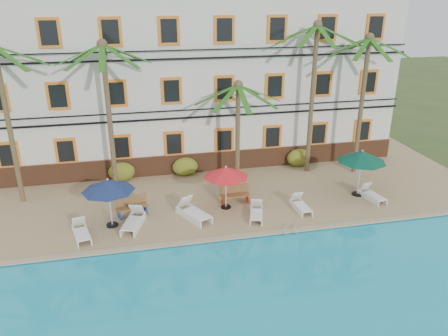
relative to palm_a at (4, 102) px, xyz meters
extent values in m
plane|color=#384C23|center=(9.66, -5.01, -5.47)|extent=(100.00, 100.00, 0.00)
cube|color=tan|center=(9.66, -0.01, -5.35)|extent=(30.00, 12.00, 0.25)
cube|color=tan|center=(9.66, -5.91, -5.19)|extent=(30.00, 0.35, 0.06)
cube|color=silver|center=(9.66, 4.99, -0.22)|extent=(25.00, 6.00, 10.00)
cube|color=brown|center=(9.66, 1.93, -4.62)|extent=(25.00, 0.12, 1.20)
cube|color=orange|center=(-0.84, 1.94, -3.32)|extent=(1.15, 0.10, 1.50)
cube|color=black|center=(-0.84, 1.89, -3.32)|extent=(0.85, 0.04, 1.20)
cube|color=orange|center=(2.16, 1.94, -3.32)|extent=(1.15, 0.10, 1.50)
cube|color=black|center=(2.16, 1.89, -3.32)|extent=(0.85, 0.04, 1.20)
cube|color=orange|center=(5.16, 1.94, -3.32)|extent=(1.15, 0.10, 1.50)
cube|color=black|center=(5.16, 1.89, -3.32)|extent=(0.85, 0.04, 1.20)
cube|color=orange|center=(8.16, 1.94, -3.32)|extent=(1.15, 0.10, 1.50)
cube|color=black|center=(8.16, 1.89, -3.32)|extent=(0.85, 0.04, 1.20)
cube|color=orange|center=(11.16, 1.94, -3.32)|extent=(1.15, 0.10, 1.50)
cube|color=black|center=(11.16, 1.89, -3.32)|extent=(0.85, 0.04, 1.20)
cube|color=orange|center=(14.16, 1.94, -3.32)|extent=(1.15, 0.10, 1.50)
cube|color=black|center=(14.16, 1.89, -3.32)|extent=(0.85, 0.04, 1.20)
cube|color=orange|center=(17.16, 1.94, -3.32)|extent=(1.15, 0.10, 1.50)
cube|color=black|center=(17.16, 1.89, -3.32)|extent=(0.85, 0.04, 1.20)
cube|color=orange|center=(20.16, 1.94, -3.32)|extent=(1.15, 0.10, 1.50)
cube|color=black|center=(20.16, 1.89, -3.32)|extent=(0.85, 0.04, 1.20)
cube|color=orange|center=(2.16, 1.94, -0.22)|extent=(1.15, 0.10, 1.50)
cube|color=black|center=(2.16, 1.89, -0.22)|extent=(0.85, 0.04, 1.20)
cube|color=orange|center=(5.16, 1.94, -0.22)|extent=(1.15, 0.10, 1.50)
cube|color=black|center=(5.16, 1.89, -0.22)|extent=(0.85, 0.04, 1.20)
cube|color=orange|center=(8.16, 1.94, -0.22)|extent=(1.15, 0.10, 1.50)
cube|color=black|center=(8.16, 1.89, -0.22)|extent=(0.85, 0.04, 1.20)
cube|color=orange|center=(11.16, 1.94, -0.22)|extent=(1.15, 0.10, 1.50)
cube|color=black|center=(11.16, 1.89, -0.22)|extent=(0.85, 0.04, 1.20)
cube|color=orange|center=(14.16, 1.94, -0.22)|extent=(1.15, 0.10, 1.50)
cube|color=black|center=(14.16, 1.89, -0.22)|extent=(0.85, 0.04, 1.20)
cube|color=orange|center=(17.16, 1.94, -0.22)|extent=(1.15, 0.10, 1.50)
cube|color=black|center=(17.16, 1.89, -0.22)|extent=(0.85, 0.04, 1.20)
cube|color=orange|center=(20.16, 1.94, -0.22)|extent=(1.15, 0.10, 1.50)
cube|color=black|center=(20.16, 1.89, -0.22)|extent=(0.85, 0.04, 1.20)
cube|color=orange|center=(2.16, 1.94, 2.98)|extent=(1.15, 0.10, 1.50)
cube|color=black|center=(2.16, 1.89, 2.98)|extent=(0.85, 0.04, 1.20)
cube|color=orange|center=(5.16, 1.94, 2.98)|extent=(1.15, 0.10, 1.50)
cube|color=black|center=(5.16, 1.89, 2.98)|extent=(0.85, 0.04, 1.20)
cube|color=orange|center=(8.16, 1.94, 2.98)|extent=(1.15, 0.10, 1.50)
cube|color=black|center=(8.16, 1.89, 2.98)|extent=(0.85, 0.04, 1.20)
cube|color=orange|center=(11.16, 1.94, 2.98)|extent=(1.15, 0.10, 1.50)
cube|color=black|center=(11.16, 1.89, 2.98)|extent=(0.85, 0.04, 1.20)
cube|color=orange|center=(14.16, 1.94, 2.98)|extent=(1.15, 0.10, 1.50)
cube|color=black|center=(14.16, 1.89, 2.98)|extent=(0.85, 0.04, 1.20)
cube|color=orange|center=(17.16, 1.94, 2.98)|extent=(1.15, 0.10, 1.50)
cube|color=black|center=(17.16, 1.89, 2.98)|extent=(0.85, 0.04, 1.20)
cube|color=orange|center=(20.16, 1.94, 2.98)|extent=(1.15, 0.10, 1.50)
cube|color=black|center=(20.16, 1.89, 2.98)|extent=(0.85, 0.04, 1.20)
cube|color=black|center=(9.66, 1.79, -1.77)|extent=(25.00, 0.08, 0.10)
cube|color=black|center=(9.66, 1.79, -1.32)|extent=(25.00, 0.08, 0.06)
cube|color=black|center=(9.66, 1.79, 1.53)|extent=(25.00, 0.08, 0.10)
cube|color=black|center=(9.66, 1.79, 1.98)|extent=(25.00, 0.08, 0.06)
cylinder|color=brown|center=(0.00, 0.00, -1.30)|extent=(0.26, 0.26, 7.85)
cube|color=#215E16|center=(0.00, 1.15, 2.14)|extent=(0.28, 2.32, 0.99)
cube|color=#215E16|center=(0.82, -0.82, 2.14)|extent=(1.84, 1.84, 0.99)
cube|color=#215E16|center=(1.15, 0.00, 2.14)|extent=(2.32, 0.28, 0.99)
cube|color=#215E16|center=(0.82, 0.82, 2.14)|extent=(1.84, 1.84, 0.99)
cylinder|color=brown|center=(4.75, 0.21, -1.33)|extent=(0.26, 0.26, 7.79)
sphere|color=brown|center=(4.75, 0.21, 2.56)|extent=(0.50, 0.50, 0.50)
cube|color=#215E16|center=(4.75, 1.37, 2.08)|extent=(0.28, 2.32, 0.99)
cube|color=#215E16|center=(3.94, 1.03, 2.08)|extent=(1.84, 1.84, 0.99)
cube|color=#215E16|center=(3.60, 0.21, 2.08)|extent=(2.32, 0.28, 0.99)
cube|color=#215E16|center=(3.94, -0.60, 2.08)|extent=(1.84, 1.84, 0.99)
cube|color=#215E16|center=(4.75, -0.94, 2.08)|extent=(0.28, 2.32, 0.99)
cube|color=#215E16|center=(5.57, -0.60, 2.08)|extent=(1.84, 1.84, 0.99)
cube|color=#215E16|center=(5.91, 0.21, 2.08)|extent=(2.32, 0.28, 0.99)
cube|color=#215E16|center=(5.57, 1.03, 2.08)|extent=(1.84, 1.84, 0.99)
cylinder|color=brown|center=(11.42, -0.26, -2.41)|extent=(0.26, 0.26, 5.63)
sphere|color=brown|center=(11.42, -0.26, 0.41)|extent=(0.50, 0.50, 0.50)
cube|color=#215E16|center=(11.42, 0.89, -0.07)|extent=(0.28, 2.32, 0.99)
cube|color=#215E16|center=(10.60, 0.55, -0.07)|extent=(1.84, 1.84, 0.99)
cube|color=#215E16|center=(10.26, -0.26, -0.07)|extent=(2.32, 0.28, 0.99)
cube|color=#215E16|center=(10.60, -1.08, -0.07)|extent=(1.84, 1.84, 0.99)
cube|color=#215E16|center=(11.42, -1.42, -0.07)|extent=(0.28, 2.32, 0.99)
cube|color=#215E16|center=(12.23, -1.08, -0.07)|extent=(1.84, 1.84, 0.99)
cube|color=#215E16|center=(12.57, -0.26, -0.07)|extent=(2.32, 0.28, 0.99)
cube|color=#215E16|center=(12.23, 0.55, -0.07)|extent=(1.84, 1.84, 0.99)
cylinder|color=brown|center=(16.01, 0.72, -0.98)|extent=(0.26, 0.26, 8.47)
sphere|color=brown|center=(16.01, 0.72, 3.25)|extent=(0.50, 0.50, 0.50)
cube|color=#215E16|center=(16.01, 1.87, 2.77)|extent=(0.28, 2.32, 0.99)
cube|color=#215E16|center=(15.20, 1.53, 2.77)|extent=(1.84, 1.84, 0.99)
cube|color=#215E16|center=(14.86, 0.72, 2.77)|extent=(2.32, 0.28, 0.99)
cube|color=#215E16|center=(15.20, -0.10, 2.77)|extent=(1.84, 1.84, 0.99)
cube|color=#215E16|center=(16.01, -0.43, 2.77)|extent=(0.28, 2.32, 0.99)
cube|color=#215E16|center=(16.83, -0.10, 2.77)|extent=(1.84, 1.84, 0.99)
cube|color=#215E16|center=(17.17, 0.72, 2.77)|extent=(2.32, 0.28, 0.99)
cube|color=#215E16|center=(16.83, 1.53, 2.77)|extent=(1.84, 1.84, 0.99)
cylinder|color=brown|center=(18.75, -0.01, -1.31)|extent=(0.26, 0.26, 7.83)
sphere|color=brown|center=(18.75, -0.01, 2.61)|extent=(0.50, 0.50, 0.50)
cube|color=#215E16|center=(18.75, 1.14, 2.13)|extent=(0.28, 2.32, 0.99)
cube|color=#215E16|center=(17.93, 0.81, 2.13)|extent=(1.84, 1.84, 0.99)
cube|color=#215E16|center=(17.59, -0.01, 2.13)|extent=(2.32, 0.28, 0.99)
cube|color=#215E16|center=(17.93, -0.83, 2.13)|extent=(1.84, 1.84, 0.99)
cube|color=#215E16|center=(18.75, -1.16, 2.13)|extent=(0.28, 2.32, 0.99)
cube|color=#215E16|center=(19.56, -0.83, 2.13)|extent=(1.84, 1.84, 0.99)
cube|color=#215E16|center=(19.90, -0.01, 2.13)|extent=(2.32, 0.28, 0.99)
cube|color=#215E16|center=(19.56, 0.81, 2.13)|extent=(1.84, 1.84, 0.99)
ellipsoid|color=#235518|center=(5.06, 1.59, -4.67)|extent=(1.50, 0.90, 1.10)
ellipsoid|color=#235518|center=(8.71, 1.59, -4.67)|extent=(1.50, 0.90, 1.10)
ellipsoid|color=#235518|center=(15.81, 1.59, -4.67)|extent=(1.50, 0.90, 1.10)
cylinder|color=black|center=(4.59, -3.68, -5.18)|extent=(0.54, 0.54, 0.08)
cylinder|color=silver|center=(4.59, -3.68, -4.07)|extent=(0.06, 0.06, 2.30)
cone|color=navy|center=(4.59, -3.68, -3.16)|extent=(2.40, 2.40, 0.53)
sphere|color=silver|center=(4.59, -3.68, -2.87)|extent=(0.10, 0.10, 0.10)
cylinder|color=black|center=(10.16, -3.02, -5.19)|extent=(0.51, 0.51, 0.07)
cylinder|color=silver|center=(10.16, -3.02, -4.13)|extent=(0.06, 0.06, 2.17)
cone|color=red|center=(10.16, -3.02, -3.27)|extent=(2.27, 2.27, 0.50)
sphere|color=silver|center=(10.16, -3.02, -3.00)|extent=(0.10, 0.10, 0.10)
cylinder|color=black|center=(17.37, -3.04, -5.18)|extent=(0.57, 0.57, 0.08)
cylinder|color=silver|center=(17.37, -3.04, -3.99)|extent=(0.06, 0.06, 2.46)
cone|color=#084633|center=(17.37, -3.04, -3.02)|extent=(2.56, 2.56, 0.56)
sphere|color=silver|center=(17.37, -3.04, -2.71)|extent=(0.10, 0.10, 0.10)
cube|color=white|center=(3.35, -4.70, -4.93)|extent=(0.83, 1.30, 0.06)
cube|color=white|center=(3.15, -3.90, -4.71)|extent=(0.64, 0.56, 0.60)
cube|color=white|center=(3.03, -4.55, -5.08)|extent=(0.46, 1.67, 0.28)
cube|color=white|center=(3.56, -4.41, -5.08)|extent=(0.46, 1.67, 0.28)
cube|color=white|center=(5.48, -4.25, -4.89)|extent=(1.00, 1.47, 0.06)
cube|color=white|center=(5.76, -3.36, -4.65)|extent=(0.74, 0.66, 0.67)
cube|color=white|center=(5.26, -3.91, -5.07)|extent=(0.65, 1.84, 0.31)
cube|color=white|center=(5.85, -4.10, -5.07)|extent=(0.65, 1.84, 0.31)
cube|color=white|center=(8.54, -3.99, -4.87)|extent=(1.25, 1.58, 0.07)
cube|color=white|center=(8.08, -3.11, -4.61)|extent=(0.83, 0.78, 0.72)
cube|color=white|center=(8.12, -3.90, -5.06)|extent=(1.01, 1.84, 0.33)
cube|color=white|center=(8.71, -3.59, -5.06)|extent=(1.01, 1.84, 0.33)
cube|color=white|center=(11.29, -4.57, -4.93)|extent=(0.86, 1.27, 0.05)
cube|color=white|center=(11.53, -3.80, -4.73)|extent=(0.64, 0.57, 0.58)
cube|color=white|center=(11.10, -4.28, -5.09)|extent=(0.54, 1.60, 0.27)
cube|color=white|center=(11.62, -4.44, -5.09)|extent=(0.54, 1.60, 0.27)
cube|color=white|center=(13.76, -4.28, -4.94)|extent=(0.58, 1.18, 0.05)
cube|color=white|center=(13.73, -3.48, -4.73)|extent=(0.55, 0.45, 0.58)
cube|color=white|center=(13.48, -4.07, -5.09)|extent=(0.12, 1.65, 0.27)
cube|color=white|center=(14.02, -4.05, -5.09)|extent=(0.12, 1.65, 0.27)
cube|color=white|center=(17.88, -3.94, -4.93)|extent=(0.74, 1.25, 0.05)
cube|color=white|center=(17.74, -3.14, -4.72)|extent=(0.61, 0.52, 0.59)
cube|color=white|center=(17.57, -3.76, -5.09)|extent=(0.34, 1.66, 0.27)
cube|color=white|center=(18.11, -3.67, -5.09)|extent=(0.34, 1.66, 0.27)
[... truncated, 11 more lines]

